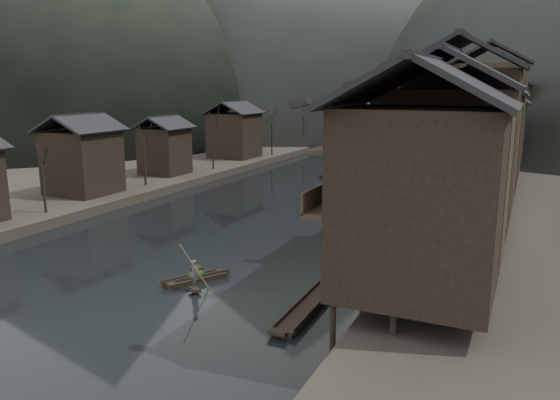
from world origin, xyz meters
The scene contains 12 objects.
water centered at (0.00, 0.00, 0.00)m, with size 300.00×300.00×0.00m, color black.
left_bank centered at (-35.00, 40.00, 0.60)m, with size 40.00×200.00×1.20m, color #2D2823.
stilt_houses centered at (17.28, 19.09, 8.97)m, with size 9.00×67.60×16.69m.
left_houses centered at (-20.50, 20.12, 5.66)m, with size 8.10×53.20×8.73m.
bare_trees centered at (-17.00, 31.79, 6.37)m, with size 3.98×75.01×7.96m.
moored_sampans centered at (11.73, 15.52, 0.20)m, with size 2.79×49.69×0.47m.
midriver_boats centered at (0.56, 41.66, 0.20)m, with size 9.92×13.54×0.45m.
stone_bridge centered at (0.00, 72.00, 5.11)m, with size 40.00×6.00×9.00m.
hero_sampan centered at (3.27, -5.12, 0.20)m, with size 2.92×4.20×0.43m.
cargo_heap centered at (3.17, -4.94, 0.72)m, with size 0.98×1.28×0.59m, color black.
boatman centered at (4.07, -6.45, 1.30)m, with size 0.64×0.42×1.75m, color #4D4C4E.
bamboo_pole centered at (4.27, -6.45, 3.99)m, with size 0.06×0.06×4.18m, color #8C7A51.
Camera 1 is at (21.72, -32.44, 12.17)m, focal length 35.00 mm.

